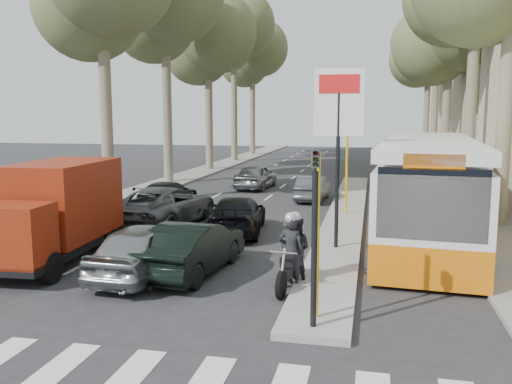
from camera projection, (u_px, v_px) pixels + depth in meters
ground at (182, 297)px, 12.71m from camera, size 120.00×120.00×0.00m
sidewalk_right at (440, 179)px, 35.09m from camera, size 3.20×70.00×0.12m
median_left at (208, 169)px, 41.46m from camera, size 2.40×64.00×0.12m
traffic_island at (346, 215)px, 22.66m from camera, size 1.50×26.00×0.16m
billboard at (338, 133)px, 16.34m from camera, size 1.50×12.10×5.60m
traffic_light_island at (315, 209)px, 10.22m from camera, size 0.16×0.41×3.60m
tree_l_c at (210, 35)px, 40.10m from camera, size 7.40×7.20×13.71m
tree_l_d at (235, 28)px, 47.61m from camera, size 7.40×7.20×15.66m
tree_l_e at (254, 50)px, 55.52m from camera, size 7.40×7.20×14.49m
tree_r_c at (452, 29)px, 34.70m from camera, size 7.40×7.20×13.32m
tree_r_d at (440, 26)px, 42.22m from camera, size 7.40×7.20×14.88m
tree_r_e at (431, 47)px, 50.04m from camera, size 7.40×7.20×14.10m
silver_hatchback at (147, 249)px, 14.30m from camera, size 2.00×4.39×1.46m
dark_hatchback at (193, 248)px, 14.52m from camera, size 1.90×4.40×1.41m
queue_car_a at (164, 206)px, 20.82m from camera, size 3.03×5.65×1.51m
queue_car_b at (237, 215)px, 19.48m from camera, size 2.40×4.74×1.32m
queue_car_c at (256, 176)px, 31.12m from camera, size 2.02×4.31×1.43m
queue_car_d at (313, 188)px, 26.84m from camera, size 1.45×3.73×1.21m
queue_car_e at (168, 194)px, 24.83m from camera, size 1.80×4.21×1.21m
red_truck at (56, 210)px, 15.59m from camera, size 2.33×5.47×2.86m
city_bus at (428, 185)px, 18.78m from camera, size 3.91×13.30×3.45m
motorcycle at (293, 252)px, 13.41m from camera, size 0.88×2.25×1.91m
pedestrian_near at (454, 203)px, 19.42m from camera, size 1.07×1.27×1.96m
pedestrian_far at (454, 207)px, 19.32m from camera, size 1.16×0.70×1.67m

